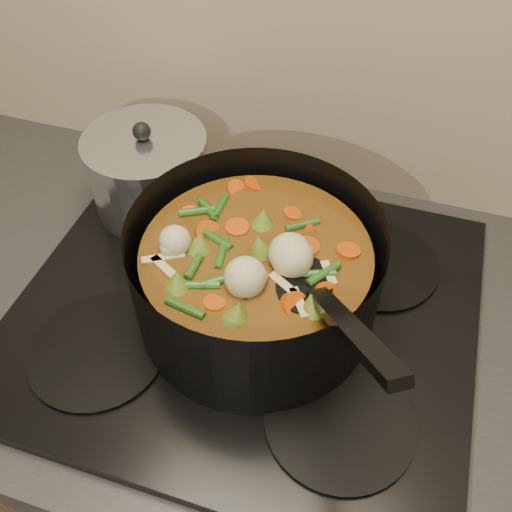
% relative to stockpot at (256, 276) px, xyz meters
% --- Properties ---
extents(counter, '(2.64, 0.64, 0.91)m').
position_rel_stockpot_xyz_m(counter, '(-0.02, 0.00, -0.55)').
color(counter, brown).
rests_on(counter, ground).
extents(stovetop, '(0.62, 0.54, 0.03)m').
position_rel_stockpot_xyz_m(stovetop, '(-0.02, 0.00, -0.08)').
color(stovetop, black).
rests_on(stovetop, counter).
extents(stockpot, '(0.41, 0.41, 0.23)m').
position_rel_stockpot_xyz_m(stockpot, '(0.00, 0.00, 0.00)').
color(stockpot, black).
rests_on(stockpot, stovetop).
extents(saucepan, '(0.19, 0.19, 0.15)m').
position_rel_stockpot_xyz_m(saucepan, '(-0.23, 0.16, -0.01)').
color(saucepan, silver).
rests_on(saucepan, stovetop).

